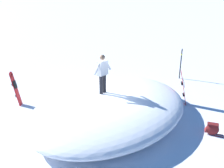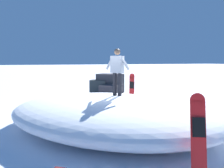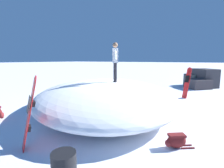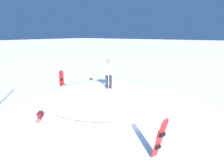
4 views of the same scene
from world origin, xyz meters
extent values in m
plane|color=white|center=(0.00, 0.00, 0.00)|extent=(240.00, 240.00, 0.00)
ellipsoid|color=white|center=(0.47, -0.43, 0.54)|extent=(9.02, 8.63, 1.07)
cylinder|color=black|center=(0.34, -0.07, 1.46)|extent=(0.14, 0.14, 0.77)
cylinder|color=black|center=(0.17, -0.18, 1.46)|extent=(0.14, 0.14, 0.77)
cube|color=#8C939E|center=(0.25, -0.12, 2.13)|extent=(0.48, 0.41, 0.57)
sphere|color=#936B4C|center=(0.25, -0.12, 2.55)|extent=(0.21, 0.21, 0.21)
cylinder|color=#8C939E|center=(0.51, 0.04, 2.18)|extent=(0.36, 0.27, 0.48)
cylinder|color=#8C939E|center=(0.00, -0.29, 2.18)|extent=(0.36, 0.27, 0.48)
cube|color=red|center=(-3.19, 2.09, 0.73)|extent=(0.39, 0.37, 1.46)
cylinder|color=red|center=(-3.31, 2.16, 1.46)|extent=(0.18, 0.26, 0.26)
cube|color=black|center=(-3.20, 2.10, 0.99)|extent=(0.17, 0.23, 0.35)
cube|color=black|center=(-3.27, 2.14, 0.99)|extent=(0.17, 0.21, 0.12)
cube|color=black|center=(-3.18, 2.09, 0.47)|extent=(0.17, 0.21, 0.12)
cube|color=red|center=(4.03, -0.02, 0.75)|extent=(0.44, 0.41, 1.50)
cylinder|color=red|center=(3.89, 0.05, 1.50)|extent=(0.20, 0.29, 0.28)
cube|color=black|center=(4.02, -0.01, 1.02)|extent=(0.18, 0.25, 0.36)
cube|color=black|center=(3.94, 0.03, 1.02)|extent=(0.17, 0.21, 0.12)
cube|color=black|center=(4.05, -0.03, 0.48)|extent=(0.17, 0.21, 0.12)
cube|color=#433C3D|center=(-6.69, 2.28, 0.32)|extent=(1.82, 1.82, 0.64)
cube|color=#3C393B|center=(-7.73, 2.58, 0.66)|extent=(2.03, 1.98, 1.32)
cube|color=#3A3F3D|center=(-8.01, 1.83, 0.44)|extent=(1.32, 1.40, 0.89)
camera|label=1|loc=(-2.11, -9.24, 5.12)|focal=40.92mm
camera|label=2|loc=(7.29, -2.99, 2.25)|focal=36.32mm
camera|label=3|loc=(5.98, 3.40, 1.98)|focal=26.59mm
camera|label=4|loc=(-4.13, 6.10, 3.83)|focal=24.18mm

